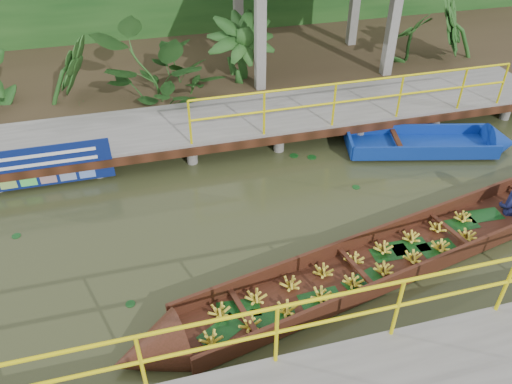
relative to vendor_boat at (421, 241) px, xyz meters
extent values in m
plane|color=#2F361B|center=(-2.41, 1.15, -0.26)|extent=(80.00, 80.00, 0.00)
cube|color=#332719|center=(-2.41, 8.65, -0.03)|extent=(30.00, 8.00, 0.45)
cube|color=slate|center=(-2.41, 4.65, 0.24)|extent=(16.00, 2.00, 0.15)
cube|color=black|center=(-2.41, 3.65, 0.16)|extent=(16.00, 0.12, 0.18)
cylinder|color=#FFEC0D|center=(0.34, 3.70, 1.32)|extent=(7.50, 0.05, 0.05)
cylinder|color=#FFEC0D|center=(0.34, 3.70, 0.87)|extent=(7.50, 0.05, 0.05)
cylinder|color=#FFEC0D|center=(0.34, 3.70, 0.82)|extent=(0.05, 0.05, 1.00)
cylinder|color=slate|center=(-6.41, 3.85, -0.04)|extent=(0.24, 0.24, 0.55)
cylinder|color=slate|center=(-6.41, 5.45, -0.04)|extent=(0.24, 0.24, 0.55)
cylinder|color=slate|center=(-4.41, 3.85, -0.04)|extent=(0.24, 0.24, 0.55)
cylinder|color=slate|center=(-4.41, 5.45, -0.04)|extent=(0.24, 0.24, 0.55)
cylinder|color=slate|center=(-2.41, 3.85, -0.04)|extent=(0.24, 0.24, 0.55)
cylinder|color=slate|center=(-2.41, 5.45, -0.04)|extent=(0.24, 0.24, 0.55)
cylinder|color=slate|center=(-0.41, 3.85, -0.04)|extent=(0.24, 0.24, 0.55)
cylinder|color=slate|center=(-0.41, 5.45, -0.04)|extent=(0.24, 0.24, 0.55)
cylinder|color=slate|center=(1.59, 3.85, -0.04)|extent=(0.24, 0.24, 0.55)
cylinder|color=slate|center=(1.59, 5.45, -0.04)|extent=(0.24, 0.24, 0.55)
cylinder|color=slate|center=(3.59, 3.85, -0.04)|extent=(0.24, 0.24, 0.55)
cylinder|color=slate|center=(3.59, 5.45, -0.04)|extent=(0.24, 0.24, 0.55)
cylinder|color=slate|center=(-2.41, 3.85, -0.04)|extent=(0.24, 0.24, 0.55)
cylinder|color=#FFEC0D|center=(-1.41, -1.90, 1.39)|extent=(10.00, 0.05, 0.05)
cylinder|color=#FFEC0D|center=(-1.41, -1.90, 0.94)|extent=(10.00, 0.05, 0.05)
cylinder|color=#FFEC0D|center=(-1.41, -1.90, 0.89)|extent=(0.05, 0.05, 1.00)
cube|color=slate|center=(-1.21, 6.25, 1.34)|extent=(0.25, 0.25, 2.80)
cube|color=slate|center=(2.39, 6.25, 1.34)|extent=(0.25, 0.25, 2.80)
cube|color=slate|center=(-1.21, 8.65, 1.34)|extent=(0.25, 0.25, 2.80)
cube|color=slate|center=(2.39, 8.65, 1.34)|extent=(0.25, 0.25, 2.80)
cube|color=#331B0D|center=(-0.32, -0.07, -0.19)|extent=(8.25, 2.71, 0.06)
cube|color=#331B0D|center=(-0.43, 0.43, -0.05)|extent=(8.05, 1.77, 0.35)
cube|color=#331B0D|center=(-0.22, -0.57, -0.05)|extent=(8.05, 1.77, 0.35)
cone|color=#331B0D|center=(-4.79, -1.02, -0.11)|extent=(1.21, 1.18, 0.99)
cube|color=navy|center=(1.72, 3.02, -0.15)|extent=(3.41, 1.73, 0.11)
cube|color=navy|center=(1.83, 3.50, -0.02)|extent=(3.20, 0.84, 0.33)
cube|color=navy|center=(1.60, 2.54, -0.02)|extent=(3.20, 0.84, 0.33)
cube|color=navy|center=(0.12, 3.41, -0.02)|extent=(0.30, 0.97, 0.33)
cone|color=navy|center=(3.52, 2.58, -0.08)|extent=(0.85, 1.05, 0.92)
cube|color=black|center=(1.18, 3.15, 0.03)|extent=(0.34, 0.98, 0.05)
cube|color=navy|center=(-6.53, 3.63, 0.29)|extent=(2.91, 0.03, 0.91)
cube|color=white|center=(-6.53, 3.61, 0.56)|extent=(2.37, 0.01, 0.07)
cube|color=white|center=(-6.53, 3.61, 0.36)|extent=(2.37, 0.01, 0.07)
imported|color=#133D14|center=(-6.07, 6.45, 0.97)|extent=(1.24, 1.24, 1.55)
imported|color=#133D14|center=(-3.57, 6.45, 0.97)|extent=(1.24, 1.24, 1.55)
imported|color=#133D14|center=(-1.57, 6.45, 0.97)|extent=(1.24, 1.24, 1.55)
imported|color=#133D14|center=(3.43, 6.45, 0.97)|extent=(1.24, 1.24, 1.55)
imported|color=#133D14|center=(4.93, 6.45, 0.97)|extent=(1.24, 1.24, 1.55)
camera|label=1|loc=(-4.40, -5.48, 5.85)|focal=35.00mm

